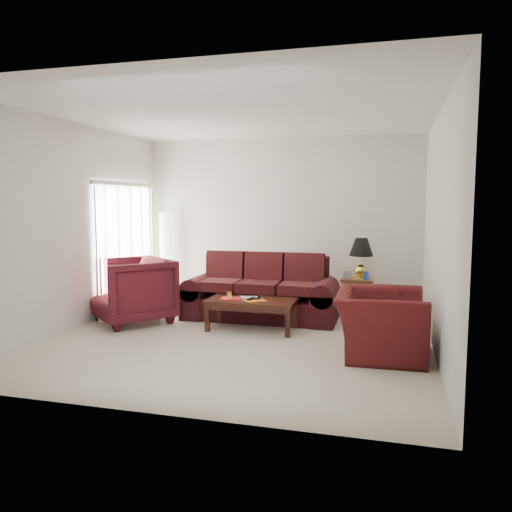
% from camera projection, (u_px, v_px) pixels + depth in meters
% --- Properties ---
extents(floor, '(5.00, 5.00, 0.00)m').
position_uv_depth(floor, '(240.00, 339.00, 6.78)').
color(floor, beige).
rests_on(floor, ground).
extents(blinds, '(0.10, 2.00, 2.16)m').
position_uv_depth(blinds, '(126.00, 248.00, 8.53)').
color(blinds, silver).
rests_on(blinds, ground).
extents(sofa, '(2.49, 1.25, 0.98)m').
position_uv_depth(sofa, '(261.00, 288.00, 7.93)').
color(sofa, black).
rests_on(sofa, ground).
extents(throw_pillow, '(0.44, 0.25, 0.43)m').
position_uv_depth(throw_pillow, '(246.00, 266.00, 8.67)').
color(throw_pillow, black).
rests_on(throw_pillow, sofa).
extents(end_table, '(0.56, 0.56, 0.58)m').
position_uv_depth(end_table, '(357.00, 295.00, 8.44)').
color(end_table, '#4B2319').
rests_on(end_table, ground).
extents(table_lamp, '(0.53, 0.53, 0.67)m').
position_uv_depth(table_lamp, '(361.00, 258.00, 8.41)').
color(table_lamp, '#E7D848').
rests_on(table_lamp, end_table).
extents(clock, '(0.15, 0.09, 0.14)m').
position_uv_depth(clock, '(347.00, 275.00, 8.28)').
color(clock, silver).
rests_on(clock, end_table).
extents(blue_canister, '(0.11, 0.11, 0.14)m').
position_uv_depth(blue_canister, '(366.00, 276.00, 8.21)').
color(blue_canister, navy).
rests_on(blue_canister, end_table).
extents(picture_frame, '(0.18, 0.19, 0.05)m').
position_uv_depth(picture_frame, '(352.00, 272.00, 8.56)').
color(picture_frame, silver).
rests_on(picture_frame, end_table).
extents(floor_lamp, '(0.28, 0.28, 1.70)m').
position_uv_depth(floor_lamp, '(167.00, 256.00, 9.34)').
color(floor_lamp, silver).
rests_on(floor_lamp, ground).
extents(armchair_left, '(1.54, 1.54, 1.01)m').
position_uv_depth(armchair_left, '(132.00, 290.00, 7.67)').
color(armchair_left, '#3E0E17').
rests_on(armchair_left, ground).
extents(armchair_right, '(1.08, 1.22, 0.78)m').
position_uv_depth(armchair_right, '(380.00, 323.00, 6.05)').
color(armchair_right, '#3B0D0F').
rests_on(armchair_right, ground).
extents(coffee_table, '(1.34, 0.75, 0.45)m').
position_uv_depth(coffee_table, '(252.00, 315.00, 7.26)').
color(coffee_table, black).
rests_on(coffee_table, ground).
extents(magazine_red, '(0.33, 0.27, 0.02)m').
position_uv_depth(magazine_red, '(231.00, 299.00, 7.25)').
color(magazine_red, red).
rests_on(magazine_red, coffee_table).
extents(magazine_white, '(0.28, 0.23, 0.01)m').
position_uv_depth(magazine_white, '(248.00, 298.00, 7.33)').
color(magazine_white, beige).
rests_on(magazine_white, coffee_table).
extents(magazine_orange, '(0.33, 0.33, 0.02)m').
position_uv_depth(magazine_orange, '(255.00, 301.00, 7.11)').
color(magazine_orange, orange).
rests_on(magazine_orange, coffee_table).
extents(remote_a, '(0.08, 0.18, 0.02)m').
position_uv_depth(remote_a, '(251.00, 299.00, 7.14)').
color(remote_a, black).
rests_on(remote_a, coffee_table).
extents(remote_b, '(0.09, 0.16, 0.02)m').
position_uv_depth(remote_b, '(259.00, 298.00, 7.19)').
color(remote_b, black).
rests_on(remote_b, coffee_table).
extents(yellow_glass, '(0.08, 0.08, 0.11)m').
position_uv_depth(yellow_glass, '(229.00, 296.00, 7.20)').
color(yellow_glass, gold).
rests_on(yellow_glass, coffee_table).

